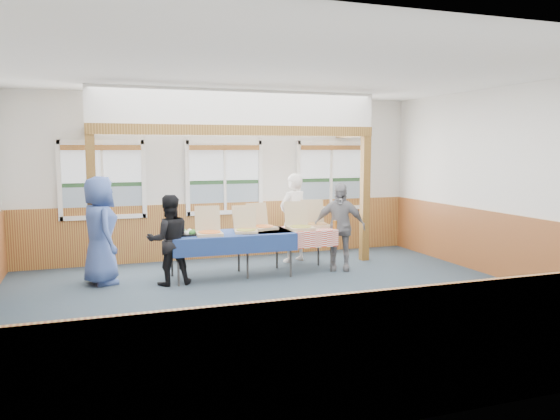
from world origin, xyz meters
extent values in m
plane|color=#25323D|center=(0.00, 0.00, 0.00)|extent=(8.00, 8.00, 0.00)
plane|color=white|center=(0.00, 0.00, 3.20)|extent=(8.00, 8.00, 0.00)
plane|color=silver|center=(0.00, 3.50, 1.60)|extent=(8.00, 0.00, 8.00)
plane|color=silver|center=(0.00, -3.50, 1.60)|extent=(8.00, 0.00, 8.00)
plane|color=silver|center=(4.00, 0.00, 1.60)|extent=(0.00, 8.00, 8.00)
cube|color=brown|center=(0.00, 3.48, 0.55)|extent=(7.98, 0.05, 1.10)
cube|color=brown|center=(0.00, -3.48, 0.55)|extent=(7.98, 0.05, 1.10)
cube|color=brown|center=(3.98, 0.00, 0.55)|extent=(0.05, 6.98, 1.10)
cube|color=white|center=(-2.30, 3.44, 0.91)|extent=(1.52, 0.05, 0.08)
cube|color=white|center=(-2.30, 3.44, 2.29)|extent=(1.52, 0.05, 0.08)
cube|color=white|center=(-3.04, 3.44, 1.60)|extent=(0.08, 0.05, 1.46)
cube|color=white|center=(-1.56, 3.44, 1.60)|extent=(0.08, 0.05, 1.46)
cube|color=white|center=(-2.30, 3.44, 1.60)|extent=(0.05, 0.05, 1.30)
cube|color=slate|center=(-2.30, 3.48, 1.21)|extent=(1.40, 0.02, 0.52)
cube|color=#1F3E21|center=(-2.30, 3.48, 1.51)|extent=(1.40, 0.02, 0.08)
cube|color=#B0B7BE|center=(-2.30, 3.48, 1.90)|extent=(1.40, 0.02, 0.70)
cube|color=brown|center=(-2.30, 3.42, 2.19)|extent=(1.40, 0.07, 0.10)
cube|color=white|center=(0.00, 3.44, 0.91)|extent=(1.52, 0.05, 0.08)
cube|color=white|center=(0.00, 3.44, 2.29)|extent=(1.52, 0.05, 0.08)
cube|color=white|center=(-0.74, 3.44, 1.60)|extent=(0.08, 0.05, 1.46)
cube|color=white|center=(0.74, 3.44, 1.60)|extent=(0.08, 0.05, 1.46)
cube|color=white|center=(0.00, 3.44, 1.60)|extent=(0.05, 0.05, 1.30)
cube|color=slate|center=(0.00, 3.48, 1.21)|extent=(1.40, 0.02, 0.52)
cube|color=#1F3E21|center=(0.00, 3.48, 1.51)|extent=(1.40, 0.02, 0.08)
cube|color=#B0B7BE|center=(0.00, 3.48, 1.90)|extent=(1.40, 0.02, 0.70)
cube|color=brown|center=(0.00, 3.42, 2.19)|extent=(1.40, 0.07, 0.10)
cube|color=white|center=(2.30, 3.44, 0.91)|extent=(1.52, 0.05, 0.08)
cube|color=white|center=(2.30, 3.44, 2.29)|extent=(1.52, 0.05, 0.08)
cube|color=white|center=(1.56, 3.44, 1.60)|extent=(0.08, 0.05, 1.46)
cube|color=white|center=(3.04, 3.44, 1.60)|extent=(0.08, 0.05, 1.46)
cube|color=white|center=(2.30, 3.44, 1.60)|extent=(0.05, 0.05, 1.30)
cube|color=slate|center=(2.30, 3.48, 1.21)|extent=(1.40, 0.02, 0.52)
cube|color=#1F3E21|center=(2.30, 3.48, 1.51)|extent=(1.40, 0.02, 0.08)
cube|color=#B0B7BE|center=(2.30, 3.48, 1.90)|extent=(1.40, 0.02, 0.70)
cube|color=brown|center=(2.30, 3.42, 2.19)|extent=(1.40, 0.07, 0.10)
cube|color=brown|center=(-2.50, 2.30, 1.20)|extent=(0.15, 0.15, 2.40)
cube|color=brown|center=(2.50, 2.30, 1.20)|extent=(0.15, 0.15, 2.40)
cube|color=brown|center=(0.00, 2.30, 2.49)|extent=(5.15, 0.18, 0.18)
cylinder|color=#303030|center=(-1.25, 1.44, 0.36)|extent=(0.04, 0.04, 0.73)
cylinder|color=#303030|center=(-1.25, 2.16, 0.36)|extent=(0.04, 0.04, 0.73)
cylinder|color=#303030|center=(0.65, 1.44, 0.36)|extent=(0.04, 0.04, 0.73)
cylinder|color=#303030|center=(0.65, 2.16, 0.36)|extent=(0.04, 0.04, 0.73)
cube|color=#303030|center=(-0.30, 1.80, 0.73)|extent=(2.07, 0.97, 0.03)
cube|color=navy|center=(-0.30, 1.80, 0.75)|extent=(2.13, 1.04, 0.01)
cube|color=navy|center=(-0.30, 1.35, 0.61)|extent=(2.07, 0.15, 0.28)
cube|color=navy|center=(-0.30, 2.25, 0.61)|extent=(2.07, 0.15, 0.28)
cylinder|color=#303030|center=(-0.07, 1.57, 0.36)|extent=(0.04, 0.04, 0.73)
cylinder|color=#303030|center=(-0.07, 2.14, 0.36)|extent=(0.04, 0.04, 0.73)
cylinder|color=#303030|center=(1.46, 1.57, 0.36)|extent=(0.04, 0.04, 0.73)
cylinder|color=#303030|center=(1.46, 2.14, 0.36)|extent=(0.04, 0.04, 0.73)
cube|color=#303030|center=(0.69, 1.86, 0.73)|extent=(1.75, 0.97, 0.03)
cube|color=red|center=(0.69, 1.86, 0.75)|extent=(1.82, 1.04, 0.01)
cube|color=red|center=(0.69, 1.48, 0.61)|extent=(1.69, 0.30, 0.28)
cube|color=red|center=(0.69, 2.23, 0.61)|extent=(1.69, 0.30, 0.28)
cube|color=tan|center=(-0.70, 1.65, 0.78)|extent=(0.46, 0.46, 0.05)
cylinder|color=gold|center=(-0.70, 1.65, 0.81)|extent=(0.40, 0.40, 0.01)
cube|color=tan|center=(-0.68, 1.90, 1.01)|extent=(0.43, 0.14, 0.41)
cube|color=tan|center=(0.05, 1.92, 0.78)|extent=(0.46, 0.46, 0.04)
cylinder|color=tan|center=(0.05, 1.92, 0.81)|extent=(0.40, 0.40, 0.01)
cube|color=tan|center=(0.00, 2.15, 0.99)|extent=(0.40, 0.17, 0.38)
cube|color=tan|center=(-0.06, 1.72, 0.78)|extent=(0.45, 0.45, 0.04)
cylinder|color=gold|center=(-0.06, 1.72, 0.81)|extent=(0.39, 0.39, 0.01)
cube|color=tan|center=(-0.01, 1.94, 0.99)|extent=(0.39, 0.17, 0.37)
cube|color=tan|center=(0.34, 2.01, 0.78)|extent=(0.47, 0.47, 0.05)
cylinder|color=gold|center=(0.34, 2.01, 0.81)|extent=(0.41, 0.41, 0.01)
cube|color=tan|center=(0.30, 2.25, 1.00)|extent=(0.42, 0.17, 0.40)
cube|color=tan|center=(0.94, 1.74, 0.78)|extent=(0.45, 0.45, 0.05)
cylinder|color=gold|center=(0.94, 1.74, 0.81)|extent=(0.40, 0.40, 0.01)
cube|color=tan|center=(0.96, 2.00, 1.02)|extent=(0.44, 0.12, 0.42)
cube|color=tan|center=(1.34, 1.96, 0.78)|extent=(0.46, 0.46, 0.05)
cylinder|color=tan|center=(1.34, 1.96, 0.81)|extent=(0.40, 0.40, 0.01)
cube|color=tan|center=(1.36, 2.22, 1.02)|extent=(0.44, 0.13, 0.42)
cylinder|color=black|center=(-1.05, 1.80, 0.77)|extent=(0.40, 0.40, 0.03)
cylinder|color=silver|center=(-1.05, 1.80, 0.80)|extent=(0.09, 0.09, 0.04)
sphere|color=#32762D|center=(-0.94, 1.80, 0.80)|extent=(0.09, 0.09, 0.09)
sphere|color=silver|center=(-0.98, 1.89, 0.80)|extent=(0.09, 0.09, 0.09)
sphere|color=#32762D|center=(-1.07, 1.91, 0.80)|extent=(0.09, 0.09, 0.09)
sphere|color=silver|center=(-1.15, 1.85, 0.80)|extent=(0.09, 0.09, 0.09)
sphere|color=#32762D|center=(-1.15, 1.75, 0.80)|extent=(0.09, 0.09, 0.09)
sphere|color=silver|center=(-1.07, 1.69, 0.80)|extent=(0.09, 0.09, 0.09)
sphere|color=#32762D|center=(-0.98, 1.71, 0.80)|extent=(0.09, 0.09, 0.09)
cylinder|color=#A05A1A|center=(1.54, 1.61, 0.83)|extent=(0.07, 0.07, 0.15)
imported|color=silver|center=(1.14, 2.62, 0.85)|extent=(0.73, 0.60, 1.70)
imported|color=black|center=(-1.37, 1.60, 0.72)|extent=(0.72, 0.57, 1.45)
imported|color=#3A5192|center=(-2.40, 2.01, 0.87)|extent=(0.75, 0.96, 1.74)
imported|color=gray|center=(1.67, 1.69, 0.78)|extent=(0.99, 0.75, 1.56)
camera|label=1|loc=(-2.53, -7.08, 2.18)|focal=35.00mm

